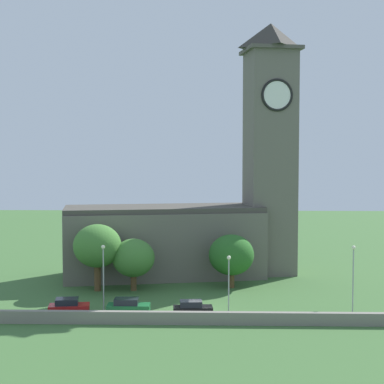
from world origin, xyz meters
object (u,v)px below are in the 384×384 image
(car_green, at_px, (128,306))
(streetlamp_central, at_px, (229,273))
(streetlamp_west_mid, at_px, (103,267))
(tree_riverside_west, at_px, (231,255))
(tree_riverside_east, at_px, (133,258))
(car_red, at_px, (69,307))
(church, at_px, (203,207))
(streetlamp_east_mid, at_px, (353,268))
(tree_by_tower, at_px, (97,246))
(car_black, at_px, (192,309))

(car_green, distance_m, streetlamp_central, 11.42)
(car_green, xyz_separation_m, streetlamp_west_mid, (-2.90, 1.72, 3.91))
(streetlamp_west_mid, height_order, tree_riverside_west, streetlamp_west_mid)
(streetlamp_west_mid, bearing_deg, tree_riverside_east, 77.80)
(tree_riverside_west, bearing_deg, car_red, -142.25)
(car_red, relative_size, streetlamp_central, 0.73)
(church, height_order, car_green, church)
(church, height_order, streetlamp_east_mid, church)
(church, relative_size, car_red, 7.93)
(church, height_order, car_red, church)
(car_red, xyz_separation_m, car_green, (6.29, 0.41, -0.03))
(church, bearing_deg, tree_riverside_east, -130.94)
(streetlamp_central, xyz_separation_m, streetlamp_east_mid, (13.46, -0.07, 0.68))
(car_red, bearing_deg, tree_by_tower, 85.05)
(car_black, distance_m, tree_riverside_west, 15.04)
(car_red, distance_m, tree_riverside_east, 13.42)
(church, relative_size, tree_riverside_east, 5.43)
(car_red, bearing_deg, car_black, -0.55)
(church, relative_size, car_black, 8.32)
(streetlamp_west_mid, relative_size, tree_by_tower, 0.86)
(streetlamp_east_mid, relative_size, tree_riverside_east, 1.11)
(streetlamp_central, bearing_deg, car_black, -148.45)
(church, relative_size, streetlamp_west_mid, 4.90)
(car_red, bearing_deg, streetlamp_central, 7.57)
(streetlamp_west_mid, height_order, tree_riverside_east, streetlamp_west_mid)
(streetlamp_west_mid, height_order, tree_by_tower, tree_by_tower)
(car_red, distance_m, streetlamp_east_mid, 30.87)
(tree_by_tower, height_order, tree_riverside_west, tree_by_tower)
(streetlamp_west_mid, bearing_deg, car_red, -147.83)
(streetlamp_central, distance_m, tree_riverside_west, 11.54)
(church, height_order, car_black, church)
(church, xyz_separation_m, tree_riverside_east, (-8.64, -9.96, -5.59))
(church, distance_m, tree_riverside_west, 10.39)
(streetlamp_west_mid, distance_m, streetlamp_east_mid, 27.15)
(streetlamp_west_mid, relative_size, tree_riverside_east, 1.11)
(car_green, relative_size, streetlamp_west_mid, 0.63)
(streetlamp_east_mid, bearing_deg, car_red, -175.88)
(streetlamp_central, height_order, tree_riverside_west, tree_riverside_west)
(car_red, xyz_separation_m, streetlamp_central, (17.08, 2.27, 3.22))
(streetlamp_central, distance_m, tree_by_tower, 18.62)
(car_red, height_order, streetlamp_east_mid, streetlamp_east_mid)
(tree_by_tower, bearing_deg, tree_riverside_west, 7.66)
(car_red, distance_m, tree_riverside_west, 22.76)
(streetlamp_central, height_order, tree_by_tower, tree_by_tower)
(streetlamp_east_mid, height_order, tree_riverside_west, streetlamp_east_mid)
(church, bearing_deg, streetlamp_east_mid, -50.06)
(car_red, relative_size, tree_riverside_west, 0.65)
(car_red, xyz_separation_m, streetlamp_west_mid, (3.39, 2.13, 3.88))
(church, xyz_separation_m, streetlamp_west_mid, (-10.74, -19.67, -4.89))
(car_green, xyz_separation_m, streetlamp_central, (10.79, 1.86, 3.25))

